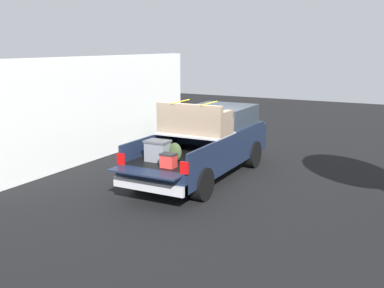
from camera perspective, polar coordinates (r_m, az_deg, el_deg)
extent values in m
plane|color=black|center=(13.12, 1.23, -4.20)|extent=(40.00, 40.00, 0.00)
cube|color=#162138|center=(12.96, 1.24, -1.57)|extent=(5.50, 1.92, 0.46)
cube|color=black|center=(11.87, -1.36, -1.63)|extent=(2.80, 1.80, 0.04)
cube|color=#162138|center=(12.29, -5.15, -0.09)|extent=(2.80, 0.06, 0.50)
cube|color=#162138|center=(11.40, 2.71, -1.04)|extent=(2.80, 0.06, 0.50)
cube|color=#162138|center=(13.00, 1.59, 0.64)|extent=(0.06, 1.80, 0.50)
cube|color=#162138|center=(10.49, -5.85, -3.57)|extent=(0.55, 1.80, 0.04)
cube|color=#B2B2B7|center=(12.43, 0.38, 1.37)|extent=(1.25, 1.92, 0.04)
cube|color=#162138|center=(14.05, 3.73, 1.50)|extent=(2.30, 1.92, 0.50)
cube|color=#2D3842|center=(13.87, 3.59, 3.62)|extent=(1.94, 1.76, 0.58)
cube|color=#162138|center=(15.28, 5.82, 2.12)|extent=(0.40, 1.82, 0.38)
cube|color=#B2B2B7|center=(10.72, -5.34, -5.22)|extent=(0.24, 1.92, 0.24)
cube|color=red|center=(11.15, -8.91, -1.86)|extent=(0.06, 0.20, 0.28)
cube|color=red|center=(10.22, -0.96, -3.02)|extent=(0.06, 0.20, 0.28)
cylinder|color=black|center=(14.91, 1.25, -0.54)|extent=(0.83, 0.30, 0.83)
cylinder|color=black|center=(14.23, 7.59, -1.27)|extent=(0.83, 0.30, 0.83)
cylinder|color=black|center=(11.99, -6.32, -3.83)|extent=(0.83, 0.30, 0.83)
cylinder|color=black|center=(11.13, 1.23, -5.04)|extent=(0.83, 0.30, 0.83)
cube|color=slate|center=(11.36, -4.34, -0.97)|extent=(0.40, 0.55, 0.48)
cube|color=#505359|center=(11.30, -4.36, 0.34)|extent=(0.44, 0.59, 0.05)
ellipsoid|color=#384728|center=(11.31, -2.16, -1.01)|extent=(0.20, 0.37, 0.47)
ellipsoid|color=#384728|center=(11.24, -2.44, -1.47)|extent=(0.09, 0.26, 0.21)
cube|color=red|center=(10.78, -2.97, -2.16)|extent=(0.26, 0.34, 0.30)
cube|color=#262628|center=(10.73, -2.98, -1.28)|extent=(0.28, 0.36, 0.04)
cube|color=#84705B|center=(12.39, 0.38, 2.41)|extent=(0.86, 1.92, 0.42)
cube|color=#84705B|center=(12.02, -0.39, 4.09)|extent=(0.16, 1.92, 0.40)
cube|color=#84705B|center=(12.79, -2.94, 4.17)|extent=(0.62, 0.20, 0.22)
cube|color=#84705B|center=(12.01, 4.14, 3.61)|extent=(0.62, 0.20, 0.22)
cube|color=yellow|center=(12.50, -1.38, 5.37)|extent=(0.96, 0.03, 0.02)
cube|color=yellow|center=(12.10, 2.20, 5.14)|extent=(0.96, 0.03, 0.02)
cube|color=white|center=(15.62, -11.58, 4.55)|extent=(10.49, 0.36, 3.37)
cylinder|color=#1E592D|center=(17.52, -3.03, 1.51)|extent=(0.56, 0.56, 0.90)
cylinder|color=#1E592D|center=(17.43, -3.05, 3.09)|extent=(0.60, 0.60, 0.08)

